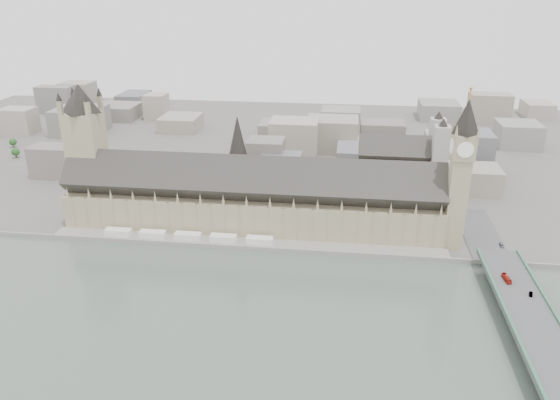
# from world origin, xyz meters

# --- Properties ---
(ground) EXTENTS (900.00, 900.00, 0.00)m
(ground) POSITION_xyz_m (0.00, 0.00, 0.00)
(ground) COLOR #595651
(ground) RESTS_ON ground
(embankment_wall) EXTENTS (600.00, 1.50, 3.00)m
(embankment_wall) POSITION_xyz_m (0.00, -15.00, 1.50)
(embankment_wall) COLOR slate
(embankment_wall) RESTS_ON ground
(river_terrace) EXTENTS (270.00, 15.00, 2.00)m
(river_terrace) POSITION_xyz_m (0.00, -7.50, 1.00)
(river_terrace) COLOR slate
(river_terrace) RESTS_ON ground
(terrace_tents) EXTENTS (118.00, 7.00, 4.00)m
(terrace_tents) POSITION_xyz_m (-40.00, -7.00, 4.00)
(terrace_tents) COLOR white
(terrace_tents) RESTS_ON river_terrace
(palace_of_westminster) EXTENTS (265.00, 40.73, 55.44)m
(palace_of_westminster) POSITION_xyz_m (0.00, 19.70, 22.71)
(palace_of_westminster) COLOR #998A68
(palace_of_westminster) RESTS_ON ground
(elizabeth_tower) EXTENTS (17.00, 17.00, 107.50)m
(elizabeth_tower) POSITION_xyz_m (138.00, 8.00, 58.09)
(elizabeth_tower) COLOR #998A68
(elizabeth_tower) RESTS_ON ground
(victoria_tower) EXTENTS (30.00, 30.00, 100.00)m
(victoria_tower) POSITION_xyz_m (-122.00, 26.00, 55.20)
(victoria_tower) COLOR #998A68
(victoria_tower) RESTS_ON ground
(central_tower) EXTENTS (13.00, 13.00, 48.00)m
(central_tower) POSITION_xyz_m (-10.00, 26.00, 57.92)
(central_tower) COLOR tan
(central_tower) RESTS_ON ground
(westminster_bridge) EXTENTS (25.00, 325.00, 10.25)m
(westminster_bridge) POSITION_xyz_m (162.00, -87.50, 5.12)
(westminster_bridge) COLOR #474749
(westminster_bridge) RESTS_ON ground
(westminster_abbey) EXTENTS (68.00, 36.00, 64.00)m
(westminster_abbey) POSITION_xyz_m (110.92, 95.00, 25.08)
(westminster_abbey) COLOR #A9A298
(westminster_abbey) RESTS_ON ground
(city_skyline_inland) EXTENTS (720.00, 360.00, 38.00)m
(city_skyline_inland) POSITION_xyz_m (0.00, 245.00, 19.00)
(city_skyline_inland) COLOR gray
(city_skyline_inland) RESTS_ON ground
(park_trees) EXTENTS (110.00, 30.00, 15.00)m
(park_trees) POSITION_xyz_m (-10.00, 60.00, 7.50)
(park_trees) COLOR #1D4318
(park_trees) RESTS_ON ground
(red_bus_north) EXTENTS (3.44, 10.10, 2.76)m
(red_bus_north) POSITION_xyz_m (158.14, -52.24, 11.63)
(red_bus_north) COLOR #B31F14
(red_bus_north) RESTS_ON westminster_bridge
(car_silver) EXTENTS (2.86, 4.97, 1.55)m
(car_silver) POSITION_xyz_m (167.22, -66.64, 11.02)
(car_silver) COLOR gray
(car_silver) RESTS_ON westminster_bridge
(car_approach) EXTENTS (2.55, 5.76, 1.64)m
(car_approach) POSITION_xyz_m (165.67, -9.20, 11.07)
(car_approach) COLOR gray
(car_approach) RESTS_ON westminster_bridge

